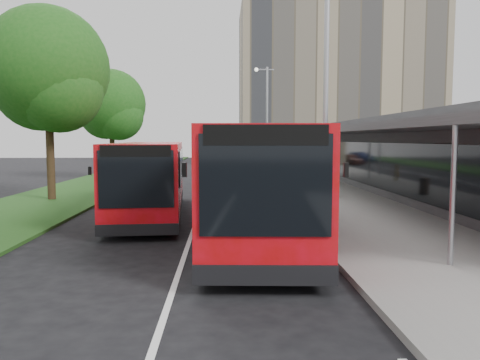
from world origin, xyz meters
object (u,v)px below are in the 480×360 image
object	(u,v)px
tree_mid	(48,76)
car_near	(232,159)
bollard	(279,173)
lamp_post_far	(266,114)
bus_second	(150,178)
bus_main	(258,181)
litter_bin	(327,187)
lamp_post_near	(323,80)
car_far	(206,157)
tree_far	(111,108)

from	to	relation	value
tree_mid	car_near	xyz separation A→B (m)	(8.87, 29.49, -5.08)
tree_mid	bollard	distance (m)	15.15
lamp_post_far	bus_second	world-z (taller)	lamp_post_far
bus_main	bus_second	bearing A→B (deg)	137.20
lamp_post_far	litter_bin	distance (m)	13.02
bus_second	car_near	bearing A→B (deg)	79.44
lamp_post_near	car_far	size ratio (longest dim) A/B	2.10
tree_far	bus_second	world-z (taller)	tree_far
bus_main	bollard	world-z (taller)	bus_main
bus_second	bus_main	bearing A→B (deg)	-50.06
car_near	tree_mid	bearing A→B (deg)	-85.54
car_near	car_far	size ratio (longest dim) A/B	0.98
lamp_post_near	litter_bin	bearing A→B (deg)	76.25
bus_second	tree_far	bearing A→B (deg)	103.48
lamp_post_near	lamp_post_far	size ratio (longest dim) A/B	1.00
car_near	tree_far	bearing A→B (deg)	-95.69
tree_mid	bus_second	bearing A→B (deg)	-38.82
lamp_post_far	bus_main	distance (m)	21.36
lamp_post_near	bus_second	world-z (taller)	lamp_post_near
lamp_post_near	litter_bin	distance (m)	9.06
car_far	litter_bin	bearing A→B (deg)	-58.47
tree_mid	bus_second	distance (m)	7.97
lamp_post_near	car_near	distance (m)	36.84
lamp_post_near	tree_far	bearing A→B (deg)	120.29
tree_far	litter_bin	xyz separation A→B (m)	(13.04, -11.24, -4.49)
tree_mid	bus_main	xyz separation A→B (m)	(9.01, -8.08, -4.10)
tree_far	lamp_post_far	bearing A→B (deg)	4.87
bus_main	lamp_post_near	bearing A→B (deg)	28.75
tree_mid	litter_bin	size ratio (longest dim) A/B	10.99
lamp_post_far	tree_far	bearing A→B (deg)	-175.13
bus_main	tree_mid	bearing A→B (deg)	140.99
bus_second	bollard	xyz separation A→B (m)	(6.37, 12.55, -0.74)
bus_main	bus_second	world-z (taller)	bus_main
litter_bin	car_far	bearing A→B (deg)	101.53
tree_far	bollard	xyz separation A→B (m)	(11.59, -3.65, -4.37)
lamp_post_far	litter_bin	bearing A→B (deg)	-81.09
tree_mid	bollard	world-z (taller)	tree_mid
bus_main	bus_second	distance (m)	5.43
lamp_post_far	bus_second	xyz separation A→B (m)	(-5.91, -17.15, -3.32)
tree_far	bus_main	xyz separation A→B (m)	(9.01, -20.08, -3.42)
lamp_post_far	litter_bin	xyz separation A→B (m)	(1.91, -12.19, -4.16)
car_near	bus_second	bearing A→B (deg)	-74.98
tree_far	car_near	size ratio (longest dim) A/B	2.09
bus_main	car_near	world-z (taller)	bus_main
bus_main	car_near	size ratio (longest dim) A/B	3.02
bus_second	car_far	xyz separation A→B (m)	(0.63, 40.18, -0.77)
tree_far	car_far	size ratio (longest dim) A/B	2.05
tree_far	bus_main	world-z (taller)	tree_far
bollard	car_far	distance (m)	28.22
tree_far	lamp_post_far	world-z (taller)	lamp_post_far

